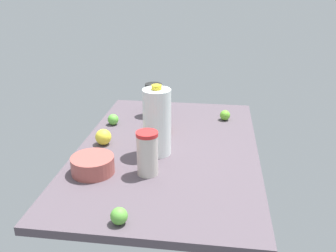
{
  "coord_description": "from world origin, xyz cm",
  "views": [
    {
      "loc": [
        143.66,
        19.41,
        72.95
      ],
      "look_at": [
        0.0,
        0.0,
        13.0
      ],
      "focal_mm": 40.0,
      "sensor_mm": 36.0,
      "label": 1
    }
  ],
  "objects_px": {
    "tumbler_cup": "(147,153)",
    "lime_near_front": "(113,119)",
    "lime_by_jug": "(225,115)",
    "mixing_bowl": "(93,165)",
    "lime_loose": "(119,216)",
    "shaker_bottle": "(154,100)",
    "orange_beside_bowl": "(161,123)",
    "milk_jug": "(157,122)",
    "lemon_far_back": "(103,137)"
  },
  "relations": [
    {
      "from": "tumbler_cup",
      "to": "orange_beside_bowl",
      "type": "height_order",
      "value": "tumbler_cup"
    },
    {
      "from": "mixing_bowl",
      "to": "milk_jug",
      "type": "relative_size",
      "value": 0.55
    },
    {
      "from": "mixing_bowl",
      "to": "orange_beside_bowl",
      "type": "xyz_separation_m",
      "value": [
        -0.42,
        0.19,
        0.01
      ]
    },
    {
      "from": "mixing_bowl",
      "to": "orange_beside_bowl",
      "type": "distance_m",
      "value": 0.46
    },
    {
      "from": "shaker_bottle",
      "to": "milk_jug",
      "type": "height_order",
      "value": "milk_jug"
    },
    {
      "from": "shaker_bottle",
      "to": "orange_beside_bowl",
      "type": "height_order",
      "value": "shaker_bottle"
    },
    {
      "from": "lime_by_jug",
      "to": "milk_jug",
      "type": "bearing_deg",
      "value": -33.97
    },
    {
      "from": "tumbler_cup",
      "to": "orange_beside_bowl",
      "type": "xyz_separation_m",
      "value": [
        -0.4,
        -0.01,
        -0.04
      ]
    },
    {
      "from": "lime_loose",
      "to": "lime_by_jug",
      "type": "bearing_deg",
      "value": 160.5
    },
    {
      "from": "shaker_bottle",
      "to": "milk_jug",
      "type": "distance_m",
      "value": 0.45
    },
    {
      "from": "mixing_bowl",
      "to": "lime_by_jug",
      "type": "relative_size",
      "value": 3.14
    },
    {
      "from": "lemon_far_back",
      "to": "orange_beside_bowl",
      "type": "xyz_separation_m",
      "value": [
        -0.17,
        0.23,
        0.01
      ]
    },
    {
      "from": "shaker_bottle",
      "to": "tumbler_cup",
      "type": "height_order",
      "value": "same"
    },
    {
      "from": "mixing_bowl",
      "to": "tumbler_cup",
      "type": "xyz_separation_m",
      "value": [
        -0.02,
        0.2,
        0.05
      ]
    },
    {
      "from": "tumbler_cup",
      "to": "lime_near_front",
      "type": "xyz_separation_m",
      "value": [
        -0.45,
        -0.26,
        -0.06
      ]
    },
    {
      "from": "shaker_bottle",
      "to": "tumbler_cup",
      "type": "distance_m",
      "value": 0.62
    },
    {
      "from": "mixing_bowl",
      "to": "tumbler_cup",
      "type": "relative_size",
      "value": 0.96
    },
    {
      "from": "milk_jug",
      "to": "lemon_far_back",
      "type": "relative_size",
      "value": 4.22
    },
    {
      "from": "mixing_bowl",
      "to": "lime_near_front",
      "type": "xyz_separation_m",
      "value": [
        -0.47,
        -0.05,
        -0.01
      ]
    },
    {
      "from": "milk_jug",
      "to": "lime_by_jug",
      "type": "distance_m",
      "value": 0.51
    },
    {
      "from": "mixing_bowl",
      "to": "lemon_far_back",
      "type": "distance_m",
      "value": 0.25
    },
    {
      "from": "mixing_bowl",
      "to": "milk_jug",
      "type": "xyz_separation_m",
      "value": [
        -0.19,
        0.21,
        0.11
      ]
    },
    {
      "from": "tumbler_cup",
      "to": "lemon_far_back",
      "type": "distance_m",
      "value": 0.33
    },
    {
      "from": "tumbler_cup",
      "to": "lime_near_front",
      "type": "distance_m",
      "value": 0.53
    },
    {
      "from": "mixing_bowl",
      "to": "lime_loose",
      "type": "height_order",
      "value": "mixing_bowl"
    },
    {
      "from": "lemon_far_back",
      "to": "orange_beside_bowl",
      "type": "bearing_deg",
      "value": 127.41
    },
    {
      "from": "lime_loose",
      "to": "lime_by_jug",
      "type": "relative_size",
      "value": 1.02
    },
    {
      "from": "lime_near_front",
      "to": "lime_by_jug",
      "type": "xyz_separation_m",
      "value": [
        -0.14,
        0.55,
        -0.0
      ]
    },
    {
      "from": "orange_beside_bowl",
      "to": "lime_loose",
      "type": "distance_m",
      "value": 0.71
    },
    {
      "from": "shaker_bottle",
      "to": "lime_near_front",
      "type": "distance_m",
      "value": 0.24
    },
    {
      "from": "lime_near_front",
      "to": "orange_beside_bowl",
      "type": "distance_m",
      "value": 0.25
    },
    {
      "from": "shaker_bottle",
      "to": "mixing_bowl",
      "type": "distance_m",
      "value": 0.65
    },
    {
      "from": "orange_beside_bowl",
      "to": "lemon_far_back",
      "type": "bearing_deg",
      "value": -52.59
    },
    {
      "from": "orange_beside_bowl",
      "to": "tumbler_cup",
      "type": "bearing_deg",
      "value": 1.46
    },
    {
      "from": "lime_near_front",
      "to": "shaker_bottle",
      "type": "bearing_deg",
      "value": 132.44
    },
    {
      "from": "mixing_bowl",
      "to": "lime_by_jug",
      "type": "distance_m",
      "value": 0.78
    },
    {
      "from": "mixing_bowl",
      "to": "lime_near_front",
      "type": "distance_m",
      "value": 0.48
    },
    {
      "from": "tumbler_cup",
      "to": "mixing_bowl",
      "type": "bearing_deg",
      "value": -84.55
    },
    {
      "from": "lime_by_jug",
      "to": "lime_loose",
      "type": "bearing_deg",
      "value": -19.5
    },
    {
      "from": "lime_by_jug",
      "to": "lime_near_front",
      "type": "bearing_deg",
      "value": -76.02
    },
    {
      "from": "lime_near_front",
      "to": "orange_beside_bowl",
      "type": "bearing_deg",
      "value": 77.86
    },
    {
      "from": "tumbler_cup",
      "to": "lime_near_front",
      "type": "height_order",
      "value": "tumbler_cup"
    },
    {
      "from": "shaker_bottle",
      "to": "mixing_bowl",
      "type": "bearing_deg",
      "value": -10.91
    },
    {
      "from": "shaker_bottle",
      "to": "lime_by_jug",
      "type": "xyz_separation_m",
      "value": [
        0.02,
        0.37,
        -0.06
      ]
    },
    {
      "from": "mixing_bowl",
      "to": "lime_loose",
      "type": "xyz_separation_m",
      "value": [
        0.29,
        0.18,
        -0.01
      ]
    },
    {
      "from": "mixing_bowl",
      "to": "lemon_far_back",
      "type": "bearing_deg",
      "value": -172.25
    },
    {
      "from": "shaker_bottle",
      "to": "lime_loose",
      "type": "xyz_separation_m",
      "value": [
        0.92,
        0.05,
        -0.06
      ]
    },
    {
      "from": "shaker_bottle",
      "to": "lime_by_jug",
      "type": "bearing_deg",
      "value": 86.25
    },
    {
      "from": "lemon_far_back",
      "to": "milk_jug",
      "type": "bearing_deg",
      "value": 77.97
    },
    {
      "from": "shaker_bottle",
      "to": "tumbler_cup",
      "type": "xyz_separation_m",
      "value": [
        0.61,
        0.08,
        -0.0
      ]
    }
  ]
}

